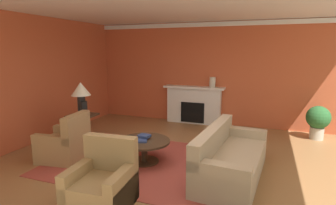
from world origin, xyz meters
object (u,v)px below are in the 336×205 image
Objects in this scene: potted_plant at (318,120)px; side_table at (83,127)px; fireplace at (194,106)px; armchair_near_window at (65,145)px; table_lamp at (81,92)px; vase_mantel_right at (212,82)px; sofa at (230,160)px; coffee_table at (144,146)px; vase_on_side_table at (84,109)px; armchair_facing_fireplace at (102,186)px.

side_table is at bearing -156.39° from potted_plant.
fireplace is at bearing 172.95° from potted_plant.
potted_plant is (4.93, 3.18, 0.19)m from armchair_near_window.
vase_mantel_right is at bearing 46.38° from table_lamp.
potted_plant is at bearing 23.61° from table_lamp.
potted_plant is (1.75, 2.78, 0.19)m from sofa.
side_table is (-1.95, -2.67, -0.13)m from fireplace.
fireplace is at bearing 53.90° from table_lamp.
side_table is at bearing 105.96° from armchair_near_window.
fireplace is 2.16× the size of potted_plant.
armchair_near_window is 1.60m from coffee_table.
armchair_near_window is 1.14× the size of potted_plant.
armchair_facing_fireplace is at bearing -47.99° from vase_on_side_table.
fireplace is 2.57× the size of side_table.
fireplace is at bearing 115.22° from sofa.
potted_plant is at bearing 57.86° from sofa.
armchair_near_window is at bearing -164.60° from coffee_table.
coffee_table is 1.87m from side_table.
armchair_near_window is 1.36× the size of side_table.
side_table is 0.82m from table_lamp.
vase_on_side_table is at bearing -122.78° from fireplace.
side_table is (-0.26, 0.91, 0.09)m from armchair_near_window.
armchair_near_window is (-1.69, -3.58, -0.22)m from fireplace.
table_lamp is at bearing -156.39° from potted_plant.
fireplace is 3.96m from armchair_near_window.
sofa is 1.64m from coffee_table.
vase_on_side_table is (-1.76, 1.95, 0.56)m from armchair_facing_fireplace.
table_lamp is at bearing -126.10° from fireplace.
side_table is (-3.44, 0.51, 0.10)m from sofa.
potted_plant is (2.69, -0.35, -0.77)m from vase_mantel_right.
vase_on_side_table is 0.41× the size of potted_plant.
table_lamp is at bearing 132.64° from armchair_facing_fireplace.
table_lamp is (-1.91, 2.07, 0.92)m from armchair_facing_fireplace.
sofa is 3.48m from side_table.
coffee_table is 2.07m from table_lamp.
coffee_table is 3.31m from vase_mantel_right.
side_table is at bearing 141.34° from vase_on_side_table.
armchair_facing_fireplace is 1.27× the size of table_lamp.
fireplace reaches higher than vase_on_side_table.
vase_mantel_right is (-0.95, 3.13, 0.97)m from sofa.
table_lamp reaches higher than potted_plant.
sofa is at bearing -8.43° from side_table.
table_lamp is (-1.80, 0.48, 0.89)m from coffee_table.
vase_on_side_table is at bearing 173.24° from sofa.
sofa is 2.28× the size of armchair_facing_fireplace.
armchair_facing_fireplace is 2.96m from table_lamp.
sofa is at bearing 7.11° from armchair_near_window.
fireplace reaches higher than sofa.
coffee_table is 2.92× the size of vase_on_side_table.
armchair_facing_fireplace is at bearing -47.36° from table_lamp.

